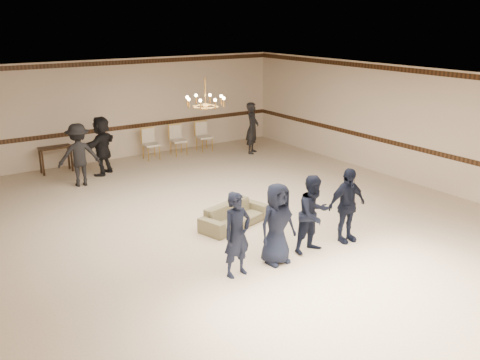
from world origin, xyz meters
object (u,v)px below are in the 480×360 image
Objects in this scene: banquet_chair_right at (204,137)px; console_table at (56,159)px; banquet_chair_mid at (179,140)px; boy_a at (237,234)px; banquet_chair_left at (151,144)px; adult_mid at (102,146)px; adult_right at (252,128)px; boy_c at (314,214)px; adult_left at (79,155)px; chandelier at (205,92)px; boy_b at (277,224)px; settee at (234,215)px; boy_d at (347,205)px.

console_table is at bearing -176.81° from banquet_chair_right.
console_table is at bearing -177.70° from banquet_chair_mid.
boy_a is 8.54m from banquet_chair_left.
adult_mid and adult_right have the same top height.
banquet_chair_left is (1.90, 0.77, -0.37)m from adult_mid.
boy_c is at bearing 63.15° from adult_mid.
adult_right is at bearing -168.89° from adult_left.
boy_a is (-1.14, -2.99, -2.09)m from chandelier.
boy_b is at bearing -5.89° from boy_a.
chandelier is at bearing -105.48° from banquet_chair_mid.
banquet_chair_left is at bearing -144.08° from adult_left.
banquet_chair_mid is at bearing 57.32° from settee.
banquet_chair_right reaches higher than console_table.
banquet_chair_mid is (3.80, 1.47, -0.37)m from adult_left.
banquet_chair_mid is at bearing -174.52° from banquet_chair_right.
banquet_chair_mid is at bearing 111.31° from adult_right.
chandelier is 0.54× the size of adult_mid.
banquet_chair_left is (0.32, 8.26, -0.29)m from boy_c.
banquet_chair_right is at bearing 152.44° from adult_mid.
boy_c is 8.59m from banquet_chair_right.
banquet_chair_mid is at bearing 1.54° from banquet_chair_left.
banquet_chair_right is (3.22, 8.26, -0.29)m from boy_b.
console_table is (-4.00, 0.20, -0.10)m from banquet_chair_mid.
adult_left is (-1.81, 3.81, -2.01)m from chandelier.
adult_mid reaches higher than banquet_chair_mid.
console_table is (-2.12, 6.49, 0.15)m from settee.
adult_mid is at bearing -156.45° from banquet_chair_left.
boy_d is 7.57m from adult_right.
chandelier is at bearing -99.06° from banquet_chair_left.
banquet_chair_left is (-3.20, 1.17, -0.37)m from adult_right.
adult_left reaches higher than banquet_chair_mid.
settee is at bearing 119.86° from adult_left.
settee is 6.92m from banquet_chair_right.
chandelier is 6.21m from adult_right.
adult_left is at bearing 101.57° from boy_b.
boy_b is at bearing 56.43° from adult_mid.
boy_d is at bearing -1.45° from boy_b.
boy_a is 0.91× the size of adult_right.
boy_c is 0.91× the size of adult_right.
boy_a is 1.80m from boy_c.
boy_d is 9.20m from console_table.
boy_c is 7.23m from adult_left.
console_table is at bearing 116.90° from boy_d.
adult_left is 6.01m from adult_right.
boy_c is at bearing -100.22° from banquet_chair_right.
boy_c is at bearing -157.26° from adult_right.
banquet_chair_mid is (1.88, 6.29, 0.25)m from settee.
boy_a is 1.00× the size of boy_c.
adult_mid is 5.12m from adult_right.
banquet_chair_left is at bearing 69.70° from boy_a.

